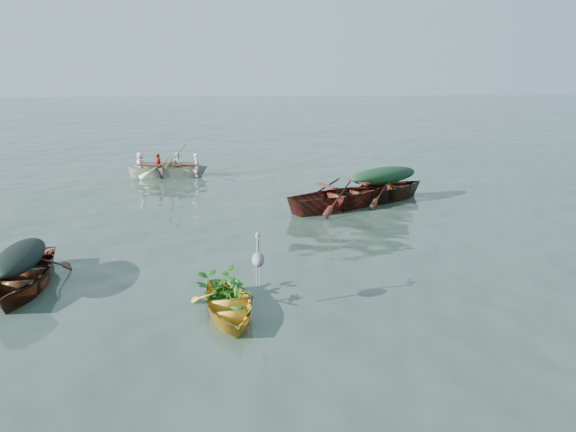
{
  "coord_description": "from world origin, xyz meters",
  "views": [
    {
      "loc": [
        -0.31,
        -12.46,
        4.14
      ],
      "look_at": [
        0.71,
        1.1,
        0.5
      ],
      "focal_mm": 35.0,
      "sensor_mm": 36.0,
      "label": 1
    }
  ],
  "objects_px": {
    "heron": "(258,267)",
    "green_tarp_boat": "(383,201)",
    "open_wooden_boat": "(342,208)",
    "rowed_boat": "(169,177)",
    "dark_covered_boat": "(25,288)",
    "yellow_dinghy": "(228,315)"
  },
  "relations": [
    {
      "from": "yellow_dinghy",
      "to": "dark_covered_boat",
      "type": "xyz_separation_m",
      "value": [
        -3.95,
        1.48,
        0.0
      ]
    },
    {
      "from": "heron",
      "to": "rowed_boat",
      "type": "bearing_deg",
      "value": 94.28
    },
    {
      "from": "yellow_dinghy",
      "to": "open_wooden_boat",
      "type": "bearing_deg",
      "value": 56.19
    },
    {
      "from": "rowed_boat",
      "to": "open_wooden_boat",
      "type": "bearing_deg",
      "value": -130.93
    },
    {
      "from": "open_wooden_boat",
      "to": "rowed_boat",
      "type": "distance_m",
      "value": 7.96
    },
    {
      "from": "yellow_dinghy",
      "to": "open_wooden_boat",
      "type": "distance_m",
      "value": 7.96
    },
    {
      "from": "green_tarp_boat",
      "to": "open_wooden_boat",
      "type": "height_order",
      "value": "open_wooden_boat"
    },
    {
      "from": "dark_covered_boat",
      "to": "rowed_boat",
      "type": "relative_size",
      "value": 0.9
    },
    {
      "from": "heron",
      "to": "green_tarp_boat",
      "type": "bearing_deg",
      "value": 52.7
    },
    {
      "from": "yellow_dinghy",
      "to": "green_tarp_boat",
      "type": "bearing_deg",
      "value": 50.2
    },
    {
      "from": "green_tarp_boat",
      "to": "rowed_boat",
      "type": "bearing_deg",
      "value": 27.86
    },
    {
      "from": "open_wooden_boat",
      "to": "heron",
      "type": "relative_size",
      "value": 5.41
    },
    {
      "from": "heron",
      "to": "open_wooden_boat",
      "type": "bearing_deg",
      "value": 59.41
    },
    {
      "from": "dark_covered_boat",
      "to": "heron",
      "type": "relative_size",
      "value": 4.12
    },
    {
      "from": "yellow_dinghy",
      "to": "dark_covered_boat",
      "type": "bearing_deg",
      "value": 149.5
    },
    {
      "from": "open_wooden_boat",
      "to": "heron",
      "type": "xyz_separation_m",
      "value": [
        -2.69,
        -7.14,
        0.81
      ]
    },
    {
      "from": "rowed_boat",
      "to": "heron",
      "type": "relative_size",
      "value": 4.57
    },
    {
      "from": "dark_covered_boat",
      "to": "heron",
      "type": "distance_m",
      "value": 4.75
    },
    {
      "from": "rowed_boat",
      "to": "heron",
      "type": "distance_m",
      "value": 12.95
    },
    {
      "from": "rowed_boat",
      "to": "dark_covered_boat",
      "type": "bearing_deg",
      "value": 174.99
    },
    {
      "from": "green_tarp_boat",
      "to": "heron",
      "type": "relative_size",
      "value": 5.16
    },
    {
      "from": "dark_covered_boat",
      "to": "heron",
      "type": "height_order",
      "value": "heron"
    }
  ]
}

